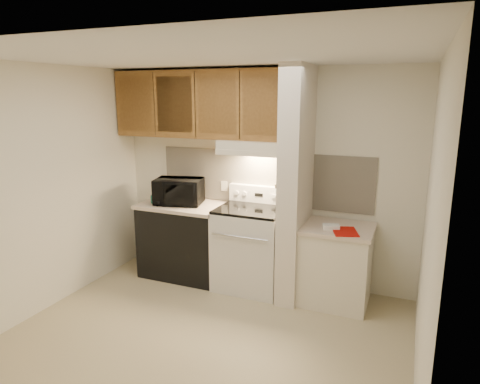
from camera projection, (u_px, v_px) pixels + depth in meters
The scene contains 50 objects.
floor at pixel (206, 336), 3.98m from camera, with size 3.60×3.60×0.00m, color tan.
ceiling at pixel (200, 56), 3.42m from camera, with size 3.60×3.60×0.00m, color white.
wall_back at pixel (262, 177), 5.05m from camera, with size 3.60×0.02×2.50m, color #ECE6CD.
wall_left at pixel (47, 189), 4.37m from camera, with size 0.02×3.00×2.50m, color #ECE6CD.
wall_right at pixel (430, 232), 3.03m from camera, with size 0.02×3.00×2.50m, color #ECE6CD.
backsplash at pixel (262, 178), 5.04m from camera, with size 2.60×0.02×0.63m, color beige.
range_body at pixel (251, 249), 4.92m from camera, with size 0.76×0.65×0.92m, color silver.
oven_window at pixel (240, 255), 4.62m from camera, with size 0.50×0.01×0.30m, color black.
oven_handle at pixel (239, 237), 4.54m from camera, with size 0.02×0.02×0.65m, color silver.
cooktop at pixel (251, 209), 4.81m from camera, with size 0.74×0.64×0.03m, color black.
range_backguard at pixel (260, 194), 5.04m from camera, with size 0.76×0.08×0.20m, color silver.
range_display at pixel (259, 195), 5.00m from camera, with size 0.10×0.01×0.04m, color black.
range_knob_left_outer at pixel (237, 193), 5.11m from camera, with size 0.05×0.05×0.02m, color silver.
range_knob_left_inner at pixel (244, 194), 5.07m from camera, with size 0.05×0.05×0.02m, color silver.
range_knob_right_inner at pixel (273, 196), 4.93m from camera, with size 0.05×0.05×0.02m, color silver.
range_knob_right_outer at pixel (282, 197), 4.90m from camera, with size 0.05×0.05×0.02m, color silver.
dishwasher_front at pixel (185, 241), 5.26m from camera, with size 1.00×0.63×0.87m, color black.
left_countertop at pixel (184, 205), 5.16m from camera, with size 1.04×0.67×0.04m, color beige.
spoon_rest at pixel (191, 199), 5.33m from camera, with size 0.24×0.08×0.02m, color black.
teal_jar at pixel (154, 199), 5.19m from camera, with size 0.08×0.08×0.09m, color #1D6556.
outlet at pixel (224, 186), 5.24m from camera, with size 0.08×0.01×0.12m, color beige.
microwave at pixel (179, 191), 5.12m from camera, with size 0.55×0.38×0.31m, color black.
partition_pillar at pixel (296, 186), 4.54m from camera, with size 0.22×0.70×2.50m, color beige.
pillar_trim at pixel (286, 180), 4.58m from camera, with size 0.01×0.70×0.04m, color brown.
knife_strip at pixel (284, 179), 4.53m from camera, with size 0.02×0.42×0.04m, color black.
knife_blade_a at pixel (278, 192), 4.41m from camera, with size 0.01×0.04×0.16m, color silver.
knife_handle_a at pixel (278, 177), 4.37m from camera, with size 0.02×0.02×0.10m, color black.
knife_blade_b at pixel (280, 191), 4.48m from camera, with size 0.01×0.04×0.18m, color silver.
knife_handle_b at pixel (280, 176), 4.45m from camera, with size 0.02×0.02×0.10m, color black.
knife_blade_c at pixel (282, 190), 4.55m from camera, with size 0.01×0.04×0.20m, color silver.
knife_handle_c at pixel (283, 175), 4.52m from camera, with size 0.02×0.02×0.10m, color black.
knife_blade_d at pixel (285, 187), 4.63m from camera, with size 0.01×0.04×0.16m, color silver.
knife_handle_d at pixel (285, 173), 4.60m from camera, with size 0.02×0.02×0.10m, color black.
knife_blade_e at pixel (287, 186), 4.70m from camera, with size 0.01×0.04×0.18m, color silver.
knife_handle_e at pixel (287, 172), 4.66m from camera, with size 0.02×0.02×0.10m, color black.
oven_mitt at pixel (288, 187), 4.76m from camera, with size 0.03×0.11×0.27m, color gray.
right_cab_base at pixel (335, 267), 4.56m from camera, with size 0.70×0.60×0.81m, color beige.
right_countertop at pixel (338, 229), 4.47m from camera, with size 0.74×0.64×0.04m, color beige.
red_folder at pixel (345, 232), 4.29m from camera, with size 0.23×0.32×0.01m, color #B30E06.
white_box at pixel (331, 227), 4.39m from camera, with size 0.17×0.11×0.04m, color white.
range_hood at pixel (256, 147), 4.77m from camera, with size 0.78×0.44×0.15m, color beige.
hood_lip at pixel (249, 153), 4.59m from camera, with size 0.78×0.04×0.06m, color beige.
upper_cabinets at pixel (202, 104), 4.96m from camera, with size 2.18×0.33×0.77m, color brown.
cab_door_a at pixel (135, 104), 5.13m from camera, with size 0.46×0.01×0.63m, color brown.
cab_gap_a at pixel (154, 104), 5.02m from camera, with size 0.01×0.01×0.73m, color black.
cab_door_b at pixel (174, 104), 4.92m from camera, with size 0.46×0.01×0.63m, color brown.
cab_gap_b at pixel (195, 105), 4.82m from camera, with size 0.01×0.01×0.73m, color black.
cab_door_c at pixel (217, 105), 4.72m from camera, with size 0.46×0.01×0.63m, color brown.
cab_gap_c at pixel (240, 105), 4.62m from camera, with size 0.01×0.01×0.73m, color black.
cab_door_d at pixel (264, 105), 4.51m from camera, with size 0.46×0.01×0.63m, color brown.
Camera 1 is at (1.67, -3.18, 2.20)m, focal length 32.00 mm.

